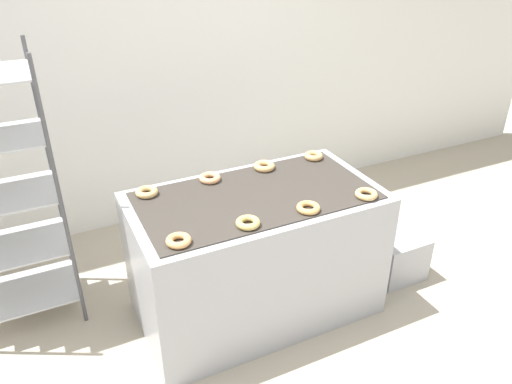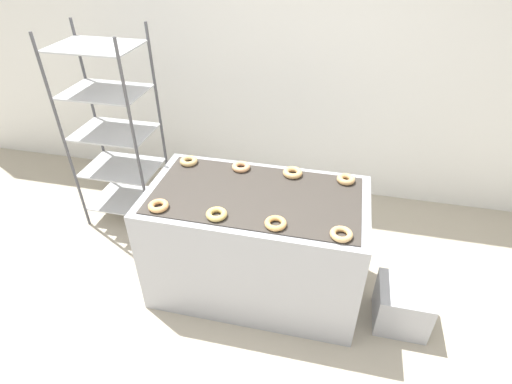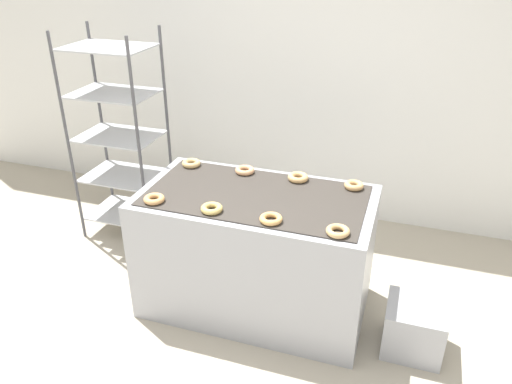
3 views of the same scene
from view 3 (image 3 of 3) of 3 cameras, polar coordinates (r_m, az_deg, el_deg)
The scene contains 13 objects.
ground_plane at distance 3.17m, azimuth -3.96°, elevation -19.67°, with size 14.00×14.00×0.00m, color #B2A893.
wall_back at distance 4.30m, azimuth 6.38°, elevation 14.88°, with size 8.00×0.05×2.80m.
fryer_machine at distance 3.35m, azimuth 0.00°, elevation -6.85°, with size 1.48×0.81×0.86m.
baking_rack_cart at distance 4.19m, azimuth -15.35°, elevation 6.15°, with size 0.66×0.49×1.71m.
glaze_bin at distance 3.32m, azimuth 17.58°, elevation -14.58°, with size 0.35×0.34×0.33m.
donut_near_left at distance 3.11m, azimuth -11.56°, elevation -0.79°, with size 0.13×0.13×0.04m, color #E6A664.
donut_near_midleft at distance 2.95m, azimuth -5.09°, elevation -1.89°, with size 0.13×0.13×0.04m, color #D8B864.
donut_near_midright at distance 2.84m, azimuth 1.72°, elevation -3.08°, with size 0.13×0.13×0.03m, color #E3A95F.
donut_near_right at distance 2.76m, azimuth 9.33°, elevation -4.43°, with size 0.13×0.13×0.03m, color tan.
donut_far_left at distance 3.56m, azimuth -7.40°, elevation 3.28°, with size 0.13×0.13×0.04m, color tan.
donut_far_midleft at distance 3.42m, azimuth -1.30°, elevation 2.50°, with size 0.13×0.13×0.04m, color #E5A572.
donut_far_midright at distance 3.33m, azimuth 4.83°, elevation 1.68°, with size 0.14×0.14×0.04m, color #E1AF6C.
donut_far_right at distance 3.27m, azimuth 11.13°, elevation 0.75°, with size 0.12×0.12×0.04m, color tan.
Camera 3 is at (0.87, -1.98, 2.31)m, focal length 35.00 mm.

